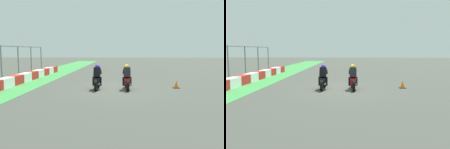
{
  "view_description": "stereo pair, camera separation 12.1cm",
  "coord_description": "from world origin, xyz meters",
  "views": [
    {
      "loc": [
        -14.2,
        -0.57,
        2.38
      ],
      "look_at": [
        -0.11,
        0.02,
        0.9
      ],
      "focal_mm": 37.69,
      "sensor_mm": 36.0,
      "label": 1
    },
    {
      "loc": [
        -14.19,
        -0.69,
        2.38
      ],
      "look_at": [
        -0.11,
        0.02,
        0.9
      ],
      "focal_mm": 37.69,
      "sensor_mm": 36.0,
      "label": 2
    }
  ],
  "objects": [
    {
      "name": "ground_plane",
      "position": [
        0.0,
        0.0,
        0.0
      ],
      "size": [
        120.0,
        120.0,
        0.0
      ],
      "primitive_type": "plane",
      "color": "#42463E"
    },
    {
      "name": "grass_verge",
      "position": [
        0.0,
        6.7,
        0.01
      ],
      "size": [
        72.0,
        4.0,
        0.02
      ],
      "primitive_type": "cube",
      "color": "#3C9145",
      "rests_on": "ground_plane"
    },
    {
      "name": "track_barrier",
      "position": [
        -0.0,
        6.7,
        0.32
      ],
      "size": [
        21.97,
        0.6,
        0.64
      ],
      "color": "red",
      "rests_on": "ground_plane"
    },
    {
      "name": "rider_lane_a",
      "position": [
        -0.11,
        -0.88,
        0.62
      ],
      "size": [
        2.04,
        0.55,
        1.51
      ],
      "rotation": [
        0.0,
        0.0,
        0.06
      ],
      "color": "black",
      "rests_on": "ground_plane"
    },
    {
      "name": "rider_lane_b",
      "position": [
        -0.11,
        0.91,
        0.62
      ],
      "size": [
        2.04,
        0.54,
        1.51
      ],
      "rotation": [
        0.0,
        0.0,
        -0.01
      ],
      "color": "black",
      "rests_on": "ground_plane"
    },
    {
      "name": "traffic_cone",
      "position": [
        0.52,
        -3.99,
        0.21
      ],
      "size": [
        0.4,
        0.4,
        0.45
      ],
      "color": "black",
      "rests_on": "ground_plane"
    }
  ]
}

